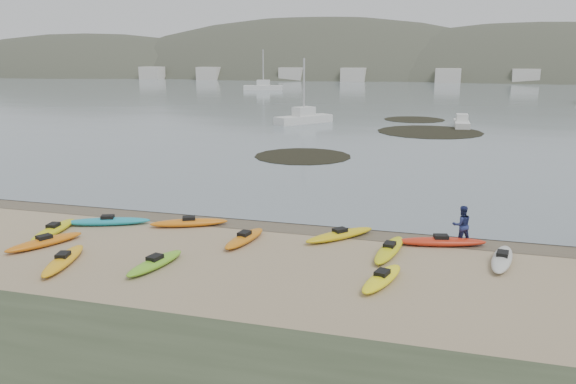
% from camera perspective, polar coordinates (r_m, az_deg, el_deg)
% --- Properties ---
extents(ground, '(600.00, 600.00, 0.00)m').
position_cam_1_polar(ground, '(25.76, -0.00, -3.24)').
color(ground, tan).
rests_on(ground, ground).
extents(wet_sand, '(60.00, 60.00, 0.00)m').
position_cam_1_polar(wet_sand, '(25.48, -0.18, -3.42)').
color(wet_sand, brown).
rests_on(wet_sand, ground).
extents(water, '(1200.00, 1200.00, 0.00)m').
position_cam_1_polar(water, '(323.86, 15.02, 11.90)').
color(water, slate).
rests_on(water, ground).
extents(kayaks, '(19.54, 9.00, 0.34)m').
position_cam_1_polar(kayaks, '(22.76, -5.14, -5.16)').
color(kayaks, orange).
rests_on(kayaks, ground).
extents(person_east, '(0.95, 0.85, 1.62)m').
position_cam_1_polar(person_east, '(23.87, 17.23, -3.22)').
color(person_east, navy).
rests_on(person_east, ground).
extents(kelp_mats, '(17.71, 35.30, 0.04)m').
position_cam_1_polar(kelp_mats, '(56.94, 11.35, 5.87)').
color(kelp_mats, black).
rests_on(kelp_mats, water).
extents(moored_boats, '(92.87, 83.67, 1.21)m').
position_cam_1_polar(moored_boats, '(106.96, 17.78, 9.32)').
color(moored_boats, silver).
rests_on(moored_boats, ground).
extents(far_hills, '(550.00, 135.00, 80.00)m').
position_cam_1_polar(far_hills, '(221.35, 24.43, 6.39)').
color(far_hills, '#384235').
rests_on(far_hills, ground).
extents(far_town, '(199.00, 5.00, 4.00)m').
position_cam_1_polar(far_town, '(168.79, 15.94, 11.30)').
color(far_town, beige).
rests_on(far_town, ground).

